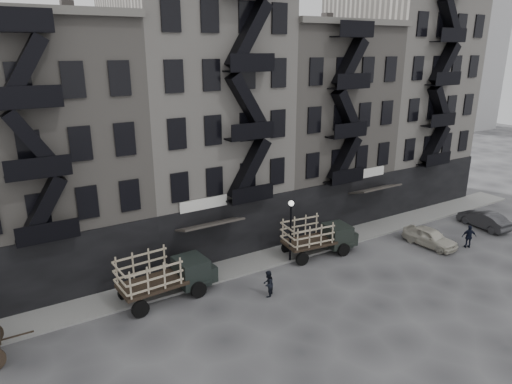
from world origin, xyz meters
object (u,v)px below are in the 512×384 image
stake_truck_east (318,234)px  policeman (469,237)px  car_far (484,219)px  car_east (430,237)px  pedestrian_mid (268,284)px  stake_truck_west (165,273)px

stake_truck_east → policeman: 10.84m
stake_truck_east → car_far: 14.51m
car_far → policeman: policeman is taller
car_east → policeman: (2.07, -1.64, 0.18)m
stake_truck_east → car_far: bearing=-5.5°
car_far → policeman: size_ratio=2.42×
policeman → stake_truck_east: bearing=8.7°
pedestrian_mid → policeman: size_ratio=0.93×
pedestrian_mid → car_east: bearing=138.9°
pedestrian_mid → car_far: bearing=139.4°
policeman → car_east: bearing=-3.9°
stake_truck_east → pedestrian_mid: size_ratio=3.45×
car_east → stake_truck_west: bearing=165.6°
stake_truck_west → car_far: size_ratio=1.39×
stake_truck_east → car_east: bearing=-15.4°
stake_truck_west → car_far: 25.28m
stake_truck_east → car_east: size_ratio=1.39×
stake_truck_west → policeman: size_ratio=3.36×
stake_truck_west → car_east: (18.58, -3.11, -0.91)m
stake_truck_west → pedestrian_mid: size_ratio=3.61×
stake_truck_east → pedestrian_mid: 6.61m
stake_truck_west → policeman: stake_truck_west is taller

